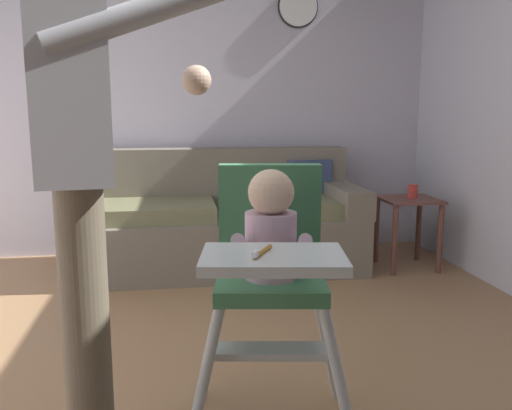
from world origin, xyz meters
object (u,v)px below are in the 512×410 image
object	(u,v)px
couch	(219,222)
side_table	(408,217)
adult_standing	(80,170)
high_chair	(270,254)
wall_clock	(298,7)
sippy_cup	(413,191)

from	to	relation	value
couch	side_table	size ratio (longest dim) A/B	3.98
adult_standing	high_chair	bearing A→B (deg)	0.13
couch	adult_standing	world-z (taller)	adult_standing
couch	wall_clock	world-z (taller)	wall_clock
adult_standing	side_table	xyz separation A→B (m)	(1.96, 1.99, -0.59)
couch	sippy_cup	size ratio (longest dim) A/B	20.71
adult_standing	sippy_cup	world-z (taller)	adult_standing
high_chair	sippy_cup	world-z (taller)	high_chair
adult_standing	couch	bearing A→B (deg)	67.95
couch	sippy_cup	bearing A→B (deg)	79.74
wall_clock	side_table	bearing A→B (deg)	-47.18
high_chair	wall_clock	size ratio (longest dim) A/B	2.97
couch	high_chair	bearing A→B (deg)	-0.22
adult_standing	sippy_cup	size ratio (longest dim) A/B	17.14
high_chair	adult_standing	bearing A→B (deg)	-73.75
adult_standing	side_table	distance (m)	2.85
side_table	couch	bearing A→B (deg)	169.54
adult_standing	wall_clock	xyz separation A→B (m)	(1.28, 2.72, 0.98)
wall_clock	couch	bearing A→B (deg)	-145.27
side_table	wall_clock	size ratio (longest dim) A/B	1.60
side_table	sippy_cup	bearing A→B (deg)	0.00
sippy_cup	wall_clock	xyz separation A→B (m)	(-0.70, 0.73, 1.39)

